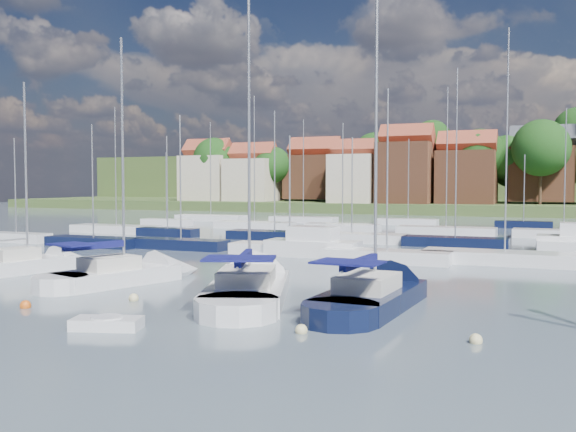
% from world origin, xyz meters
% --- Properties ---
extents(ground, '(260.00, 260.00, 0.00)m').
position_xyz_m(ground, '(0.00, 40.00, 0.00)').
color(ground, '#4C5C68').
rests_on(ground, ground).
extents(sailboat_left, '(5.87, 10.93, 14.42)m').
position_xyz_m(sailboat_left, '(-10.20, 4.75, 0.36)').
color(sailboat_left, silver).
rests_on(sailboat_left, ground).
extents(sailboat_centre, '(7.71, 13.51, 17.74)m').
position_xyz_m(sailboat_centre, '(-2.52, 3.81, 0.35)').
color(sailboat_centre, silver).
rests_on(sailboat_centre, ground).
extents(sailboat_navy, '(3.79, 11.95, 16.32)m').
position_xyz_m(sailboat_navy, '(3.99, 3.93, 0.35)').
color(sailboat_navy, black).
rests_on(sailboat_navy, ground).
extents(sailboat_far, '(4.70, 9.74, 12.58)m').
position_xyz_m(sailboat_far, '(-18.49, 5.93, 0.34)').
color(sailboat_far, silver).
rests_on(sailboat_far, ground).
extents(tender, '(2.80, 1.91, 0.55)m').
position_xyz_m(tender, '(-4.18, -5.27, 0.21)').
color(tender, silver).
rests_on(tender, ground).
extents(buoy_b, '(0.48, 0.48, 0.48)m').
position_xyz_m(buoy_b, '(-10.12, -3.31, 0.00)').
color(buoy_b, '#D85914').
rests_on(buoy_b, ground).
extents(buoy_c, '(0.47, 0.47, 0.47)m').
position_xyz_m(buoy_c, '(-6.79, -0.04, 0.00)').
color(buoy_c, beige).
rests_on(buoy_c, ground).
extents(buoy_d, '(0.46, 0.46, 0.46)m').
position_xyz_m(buoy_d, '(2.79, -3.05, 0.00)').
color(buoy_d, beige).
rests_on(buoy_d, ground).
extents(buoy_e, '(0.50, 0.50, 0.50)m').
position_xyz_m(buoy_e, '(2.49, 5.45, 0.00)').
color(buoy_e, '#D85914').
rests_on(buoy_e, ground).
extents(buoy_f, '(0.46, 0.46, 0.46)m').
position_xyz_m(buoy_f, '(8.85, -2.12, 0.00)').
color(buoy_f, beige).
rests_on(buoy_f, ground).
extents(marina_field, '(79.62, 41.41, 15.93)m').
position_xyz_m(marina_field, '(1.91, 35.15, 0.43)').
color(marina_field, silver).
rests_on(marina_field, ground).
extents(far_shore_town, '(212.46, 90.00, 22.27)m').
position_xyz_m(far_shore_town, '(2.23, 132.67, 4.61)').
color(far_shore_town, '#48582C').
rests_on(far_shore_town, ground).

